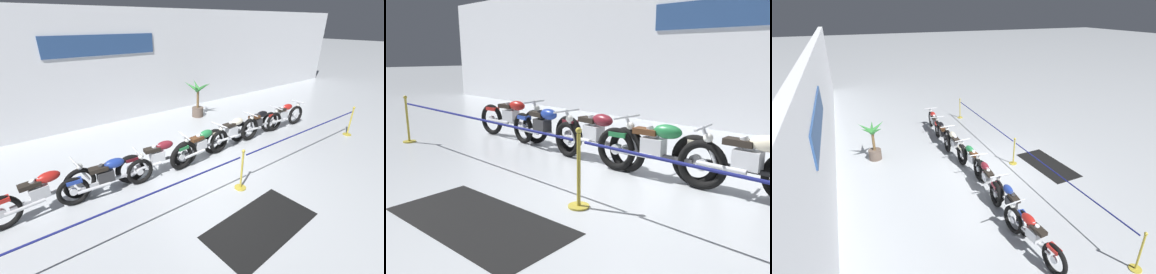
% 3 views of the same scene
% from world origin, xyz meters
% --- Properties ---
extents(ground_plane, '(120.00, 120.00, 0.00)m').
position_xyz_m(ground_plane, '(0.00, 0.00, 0.00)').
color(ground_plane, '#B2B7BC').
extents(back_wall, '(28.00, 0.29, 4.20)m').
position_xyz_m(back_wall, '(-0.00, 5.12, 2.10)').
color(back_wall, white).
rests_on(back_wall, ground).
extents(motorcycle_red_0, '(2.25, 0.63, 0.95)m').
position_xyz_m(motorcycle_red_0, '(-4.02, 0.68, 0.48)').
color(motorcycle_red_0, black).
rests_on(motorcycle_red_0, ground).
extents(motorcycle_blue_1, '(2.21, 0.62, 0.92)m').
position_xyz_m(motorcycle_blue_1, '(-2.70, 0.50, 0.46)').
color(motorcycle_blue_1, black).
rests_on(motorcycle_blue_1, ground).
extents(motorcycle_maroon_2, '(2.31, 0.62, 0.96)m').
position_xyz_m(motorcycle_maroon_2, '(-1.33, 0.56, 0.47)').
color(motorcycle_maroon_2, black).
rests_on(motorcycle_maroon_2, ground).
extents(motorcycle_green_3, '(2.23, 0.62, 0.95)m').
position_xyz_m(motorcycle_green_3, '(0.01, 0.48, 0.47)').
color(motorcycle_green_3, black).
rests_on(motorcycle_green_3, ground).
extents(motorcycle_cream_4, '(2.38, 0.62, 0.97)m').
position_xyz_m(motorcycle_cream_4, '(1.39, 0.62, 0.48)').
color(motorcycle_cream_4, black).
rests_on(motorcycle_cream_4, ground).
extents(stanchion_far_left, '(10.80, 0.28, 1.05)m').
position_xyz_m(stanchion_far_left, '(-1.46, -1.17, 0.74)').
color(stanchion_far_left, gold).
rests_on(stanchion_far_left, ground).
extents(stanchion_mid_left, '(0.28, 0.28, 1.05)m').
position_xyz_m(stanchion_mid_left, '(-0.09, -1.17, 0.36)').
color(stanchion_mid_left, gold).
rests_on(stanchion_mid_left, ground).
extents(floor_banner, '(2.46, 1.29, 0.01)m').
position_xyz_m(floor_banner, '(-0.67, -2.30, 0.00)').
color(floor_banner, black).
rests_on(floor_banner, ground).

